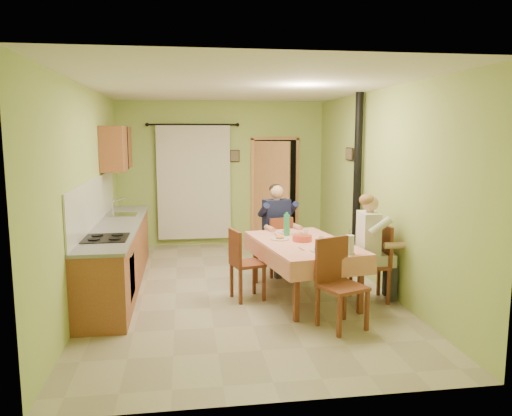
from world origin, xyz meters
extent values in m
cube|color=tan|center=(0.00, 0.00, 0.00)|extent=(4.00, 6.00, 0.01)
cube|color=#AEC967|center=(0.00, 3.00, 1.40)|extent=(4.00, 0.04, 2.80)
cube|color=#AEC967|center=(0.00, -3.00, 1.40)|extent=(4.00, 0.04, 2.80)
cube|color=#AEC967|center=(-2.00, 0.00, 1.40)|extent=(0.04, 6.00, 2.80)
cube|color=#AEC967|center=(2.00, 0.00, 1.40)|extent=(0.04, 6.00, 2.80)
cube|color=white|center=(0.00, 0.00, 2.80)|extent=(4.00, 6.00, 0.04)
cube|color=brown|center=(-1.70, 0.40, 0.44)|extent=(0.60, 3.60, 0.88)
cube|color=gray|center=(-1.70, 0.40, 0.90)|extent=(0.64, 3.64, 0.04)
cube|color=white|center=(-1.99, 0.40, 1.23)|extent=(0.02, 3.60, 0.66)
cube|color=silver|center=(-1.70, 1.20, 0.92)|extent=(0.42, 0.42, 0.03)
cube|color=black|center=(-1.70, -0.60, 0.93)|extent=(0.52, 0.56, 0.02)
cube|color=black|center=(-1.40, -0.60, 0.45)|extent=(0.01, 0.55, 0.55)
cube|color=brown|center=(-1.82, 1.70, 1.95)|extent=(0.35, 1.40, 0.70)
cylinder|color=black|center=(-0.55, 2.88, 2.35)|extent=(1.70, 0.04, 0.04)
cube|color=silver|center=(-0.55, 2.90, 1.25)|extent=(1.40, 0.06, 2.20)
cube|color=black|center=(1.05, 2.98, 1.03)|extent=(0.84, 0.03, 2.06)
cube|color=tan|center=(0.60, 2.97, 1.03)|extent=(0.06, 0.06, 2.12)
cube|color=tan|center=(1.50, 2.97, 1.03)|extent=(0.06, 0.06, 2.12)
cube|color=tan|center=(1.05, 2.97, 2.09)|extent=(0.96, 0.06, 0.06)
cube|color=tan|center=(0.93, 2.68, 1.02)|extent=(0.61, 0.60, 2.04)
cube|color=#E8907A|center=(0.81, -0.42, 0.74)|extent=(1.38, 2.00, 0.04)
cube|color=#E8907A|center=(0.96, -1.33, 0.63)|extent=(1.09, 0.19, 0.22)
cube|color=#E8907A|center=(0.66, 0.49, 0.63)|extent=(1.09, 0.19, 0.22)
cube|color=#E8907A|center=(0.27, -0.51, 0.63)|extent=(0.31, 1.83, 0.22)
cube|color=#E8907A|center=(1.36, -0.33, 0.63)|extent=(0.31, 1.83, 0.22)
cylinder|color=white|center=(0.71, 0.20, 0.77)|extent=(0.25, 0.25, 0.02)
ellipsoid|color=#CC7233|center=(0.71, 0.20, 0.79)|extent=(0.12, 0.12, 0.05)
cylinder|color=white|center=(0.93, -0.99, 0.77)|extent=(0.25, 0.25, 0.02)
ellipsoid|color=#CC7233|center=(0.93, -0.99, 0.79)|extent=(0.12, 0.12, 0.05)
cylinder|color=white|center=(1.16, -0.70, 0.77)|extent=(0.25, 0.25, 0.02)
ellipsoid|color=#CC7233|center=(1.16, -0.70, 0.79)|extent=(0.12, 0.12, 0.05)
cylinder|color=white|center=(0.53, -0.23, 0.77)|extent=(0.25, 0.25, 0.02)
ellipsoid|color=#CC7233|center=(0.53, -0.23, 0.79)|extent=(0.12, 0.12, 0.05)
cylinder|color=#DD503C|center=(0.81, -0.37, 0.80)|extent=(0.26, 0.26, 0.08)
cylinder|color=white|center=(0.90, -0.96, 0.77)|extent=(0.28, 0.28, 0.02)
cube|color=tan|center=(0.91, -0.96, 0.79)|extent=(0.06, 0.04, 0.03)
cube|color=tan|center=(0.87, -1.01, 0.79)|extent=(0.07, 0.07, 0.03)
cube|color=tan|center=(0.91, -0.96, 0.79)|extent=(0.07, 0.05, 0.03)
cube|color=tan|center=(0.87, -0.94, 0.79)|extent=(0.07, 0.07, 0.03)
cylinder|color=silver|center=(1.02, -0.54, 0.81)|extent=(0.07, 0.07, 0.10)
cylinder|color=silver|center=(0.93, -0.08, 0.81)|extent=(0.07, 0.07, 0.10)
cylinder|color=white|center=(1.19, -1.17, 0.88)|extent=(0.11, 0.11, 0.22)
cylinder|color=silver|center=(1.19, -1.17, 0.91)|extent=(0.02, 0.02, 0.30)
cube|color=brown|center=(0.67, 0.69, 0.48)|extent=(0.44, 0.44, 0.04)
cube|color=brown|center=(0.70, 0.53, 0.71)|extent=(0.37, 0.12, 0.43)
cube|color=brown|center=(0.99, -1.55, 0.48)|extent=(0.58, 0.58, 0.04)
cube|color=brown|center=(0.92, -1.35, 0.76)|extent=(0.43, 0.20, 0.51)
cube|color=brown|center=(1.64, -0.68, 0.48)|extent=(0.47, 0.47, 0.04)
cube|color=brown|center=(1.85, -0.69, 0.76)|extent=(0.07, 0.45, 0.51)
cube|color=brown|center=(0.06, -0.39, 0.48)|extent=(0.48, 0.48, 0.04)
cube|color=brown|center=(-0.10, -0.44, 0.72)|extent=(0.14, 0.39, 0.45)
cube|color=#141938|center=(0.69, 0.59, 0.56)|extent=(0.44, 0.47, 0.16)
cube|color=#141938|center=(0.66, 0.72, 0.91)|extent=(0.44, 0.30, 0.54)
sphere|color=tan|center=(0.66, 0.71, 1.30)|extent=(0.21, 0.21, 0.21)
ellipsoid|color=black|center=(0.65, 0.75, 1.34)|extent=(0.21, 0.21, 0.16)
cube|color=beige|center=(1.74, -0.68, 0.56)|extent=(0.42, 0.38, 0.16)
cube|color=beige|center=(1.61, -0.68, 0.91)|extent=(0.24, 0.41, 0.54)
sphere|color=tan|center=(1.62, -0.68, 1.30)|extent=(0.21, 0.21, 0.21)
ellipsoid|color=olive|center=(1.58, -0.67, 1.34)|extent=(0.21, 0.21, 0.16)
cylinder|color=black|center=(1.90, 0.60, 1.40)|extent=(0.12, 0.12, 2.80)
cylinder|color=black|center=(1.90, 0.60, 0.15)|extent=(0.24, 0.24, 0.30)
cube|color=black|center=(0.25, 2.97, 1.75)|extent=(0.19, 0.03, 0.23)
cube|color=brown|center=(1.97, 1.20, 1.85)|extent=(0.03, 0.31, 0.21)
camera|label=1|loc=(-0.75, -6.74, 2.19)|focal=35.00mm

